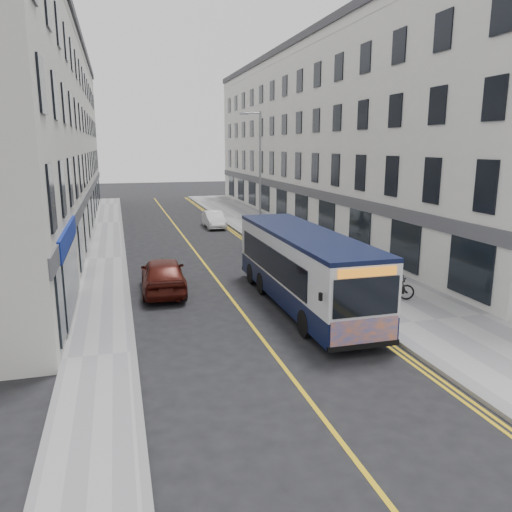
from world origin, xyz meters
TOP-DOWN VIEW (x-y plane):
  - ground at (0.00, 0.00)m, footprint 140.00×140.00m
  - pavement_east at (6.25, 12.00)m, footprint 4.50×64.00m
  - pavement_west at (-5.00, 12.00)m, footprint 2.00×64.00m
  - kerb_east at (4.00, 12.00)m, footprint 0.18×64.00m
  - kerb_west at (-4.00, 12.00)m, footprint 0.18×64.00m
  - road_centre_line at (0.00, 12.00)m, footprint 0.12×64.00m
  - road_dbl_yellow_inner at (3.55, 12.00)m, footprint 0.10×64.00m
  - road_dbl_yellow_outer at (3.75, 12.00)m, footprint 0.10×64.00m
  - terrace_east at (11.50, 21.00)m, footprint 6.00×46.00m
  - terrace_west at (-9.00, 21.00)m, footprint 6.00×46.00m
  - streetlamp at (4.17, 14.00)m, footprint 1.32×0.18m
  - city_bus at (2.41, 1.75)m, footprint 2.34×9.98m
  - bicycle at (5.93, 1.27)m, footprint 1.90×1.19m
  - pedestrian_near at (4.51, 10.08)m, footprint 0.64×0.44m
  - pedestrian_far at (5.43, 14.56)m, footprint 1.00×0.96m
  - car_white at (2.71, 21.18)m, footprint 1.35×3.74m
  - car_maroon at (-2.53, 5.09)m, footprint 1.98×4.51m

SIDE VIEW (x-z plane):
  - ground at x=0.00m, z-range 0.00..0.00m
  - road_centre_line at x=0.00m, z-range 0.00..0.01m
  - road_dbl_yellow_inner at x=3.55m, z-range 0.00..0.01m
  - road_dbl_yellow_outer at x=3.75m, z-range 0.00..0.01m
  - pavement_east at x=6.25m, z-range 0.00..0.12m
  - pavement_west at x=-5.00m, z-range 0.00..0.12m
  - kerb_east at x=4.00m, z-range 0.00..0.13m
  - kerb_west at x=-4.00m, z-range 0.00..0.13m
  - bicycle at x=5.93m, z-range 0.12..1.06m
  - car_white at x=2.71m, z-range 0.00..1.23m
  - car_maroon at x=-2.53m, z-range 0.00..1.51m
  - pedestrian_far at x=5.43m, z-range 0.12..1.75m
  - pedestrian_near at x=4.51m, z-range 0.12..1.80m
  - city_bus at x=2.41m, z-range 0.14..3.03m
  - streetlamp at x=4.17m, z-range 0.38..8.38m
  - terrace_east at x=11.50m, z-range 0.00..13.00m
  - terrace_west at x=-9.00m, z-range 0.00..13.00m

